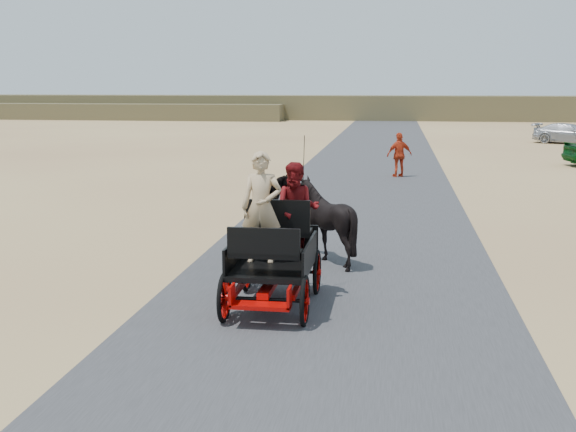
# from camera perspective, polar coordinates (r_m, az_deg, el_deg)

# --- Properties ---
(ground) EXTENTS (140.00, 140.00, 0.00)m
(ground) POSITION_cam_1_polar(r_m,az_deg,el_deg) (12.85, 3.72, -5.77)
(ground) COLOR tan
(road) EXTENTS (6.00, 140.00, 0.01)m
(road) POSITION_cam_1_polar(r_m,az_deg,el_deg) (12.85, 3.72, -5.75)
(road) COLOR #38383A
(road) RESTS_ON ground
(ridge_far) EXTENTS (140.00, 6.00, 2.40)m
(ridge_far) POSITION_cam_1_polar(r_m,az_deg,el_deg) (74.35, 7.79, 8.48)
(ridge_far) COLOR brown
(ridge_far) RESTS_ON ground
(ridge_near) EXTENTS (40.00, 4.00, 1.60)m
(ridge_near) POSITION_cam_1_polar(r_m,az_deg,el_deg) (76.89, -15.46, 7.96)
(ridge_near) COLOR brown
(ridge_near) RESTS_ON ground
(carriage) EXTENTS (1.30, 2.40, 0.72)m
(carriage) POSITION_cam_1_polar(r_m,az_deg,el_deg) (11.81, -1.15, -5.40)
(carriage) COLOR black
(carriage) RESTS_ON ground
(horse_left) EXTENTS (0.91, 2.01, 1.70)m
(horse_left) POSITION_cam_1_polar(r_m,az_deg,el_deg) (14.67, -1.32, -0.32)
(horse_left) COLOR black
(horse_left) RESTS_ON ground
(horse_right) EXTENTS (1.37, 1.54, 1.70)m
(horse_right) POSITION_cam_1_polar(r_m,az_deg,el_deg) (14.52, 2.96, -0.43)
(horse_right) COLOR black
(horse_right) RESTS_ON ground
(driver_man) EXTENTS (0.66, 0.43, 1.80)m
(driver_man) POSITION_cam_1_polar(r_m,az_deg,el_deg) (11.61, -2.10, 0.70)
(driver_man) COLOR tan
(driver_man) RESTS_ON carriage
(passenger_woman) EXTENTS (0.77, 0.60, 1.58)m
(passenger_woman) POSITION_cam_1_polar(r_m,az_deg,el_deg) (12.09, 0.71, 0.55)
(passenger_woman) COLOR #660C0F
(passenger_woman) RESTS_ON carriage
(pedestrian) EXTENTS (1.09, 0.77, 1.73)m
(pedestrian) POSITION_cam_1_polar(r_m,az_deg,el_deg) (28.38, 8.80, 4.80)
(pedestrian) COLOR red
(pedestrian) RESTS_ON ground
(car_c) EXTENTS (4.49, 3.44, 1.21)m
(car_c) POSITION_cam_1_polar(r_m,az_deg,el_deg) (47.05, 21.31, 6.08)
(car_c) COLOR #B2B2B7
(car_c) RESTS_ON ground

